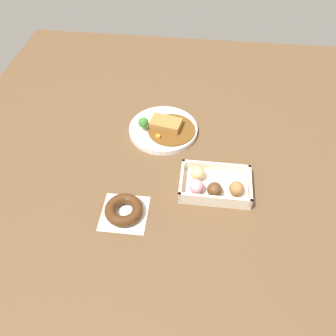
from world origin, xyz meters
name	(u,v)px	position (x,y,z in m)	size (l,w,h in m)	color
ground_plane	(188,163)	(0.00, 0.00, 0.00)	(1.60, 1.60, 0.00)	brown
curry_plate	(164,128)	(-0.09, 0.14, 0.01)	(0.23, 0.23, 0.07)	white
donut_box	(213,185)	(0.08, -0.10, 0.02)	(0.20, 0.13, 0.05)	beige
chocolate_ring_donut	(124,210)	(-0.16, -0.21, 0.02)	(0.13, 0.13, 0.03)	white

